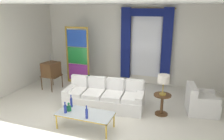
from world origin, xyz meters
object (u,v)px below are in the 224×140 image
coffee_table (85,114)px  bottle_ruby_flask (65,109)px  couch_white_long (105,97)px  peacock_figurine (87,81)px  armchair_white (200,103)px  bottle_blue_decanter (87,113)px  bottle_crystal_tall (71,102)px  table_lamp_brass (164,80)px  stained_glass_divider (78,57)px  vintage_tv (51,70)px  bottle_amber_squat (69,108)px  round_side_table (162,103)px

coffee_table → bottle_ruby_flask: bottle_ruby_flask is taller
couch_white_long → coffee_table: bearing=-90.1°
peacock_figurine → armchair_white: bearing=-11.4°
bottle_blue_decanter → bottle_crystal_tall: bearing=147.5°
bottle_crystal_tall → table_lamp_brass: (2.17, 1.18, 0.48)m
stained_glass_divider → couch_white_long: bearing=-42.6°
bottle_blue_decanter → vintage_tv: vintage_tv is taller
armchair_white → bottle_ruby_flask: bearing=-147.4°
stained_glass_divider → bottle_ruby_flask: bearing=-67.2°
table_lamp_brass → bottle_ruby_flask: bearing=-144.8°
bottle_ruby_flask → armchair_white: bearing=32.6°
bottle_amber_squat → vintage_tv: vintage_tv is taller
coffee_table → bottle_blue_decanter: bottle_blue_decanter is taller
stained_glass_divider → peacock_figurine: stained_glass_divider is taller
vintage_tv → couch_white_long: bearing=-16.7°
couch_white_long → table_lamp_brass: 1.84m
bottle_ruby_flask → round_side_table: 2.63m
table_lamp_brass → vintage_tv: bearing=170.5°
bottle_amber_squat → round_side_table: 2.54m
bottle_ruby_flask → table_lamp_brass: size_ratio=0.52×
bottle_crystal_tall → armchair_white: size_ratio=0.36×
stained_glass_divider → table_lamp_brass: (3.45, -1.59, -0.03)m
bottle_ruby_flask → round_side_table: (2.15, 1.51, -0.17)m
coffee_table → bottle_ruby_flask: 0.51m
stained_glass_divider → peacock_figurine: size_ratio=3.67×
coffee_table → bottle_crystal_tall: (-0.48, 0.18, 0.17)m
bottle_ruby_flask → armchair_white: armchair_white is taller
peacock_figurine → table_lamp_brass: size_ratio=1.05×
coffee_table → stained_glass_divider: (-1.76, 2.95, 0.68)m
bottle_blue_decanter → peacock_figurine: bottle_blue_decanter is taller
bottle_crystal_tall → armchair_white: (3.18, 1.68, -0.26)m
table_lamp_brass → stained_glass_divider: bearing=155.3°
armchair_white → table_lamp_brass: (-1.00, -0.50, 0.74)m
peacock_figurine → table_lamp_brass: table_lamp_brass is taller
bottle_crystal_tall → vintage_tv: (-1.88, 1.85, 0.18)m
bottle_crystal_tall → stained_glass_divider: bearing=114.8°
bottle_blue_decanter → peacock_figurine: 3.22m
bottle_crystal_tall → stained_glass_divider: (-1.28, 2.77, 0.51)m
couch_white_long → coffee_table: couch_white_long is taller
couch_white_long → round_side_table: size_ratio=4.05×
armchair_white → couch_white_long: bearing=-168.9°
bottle_amber_squat → table_lamp_brass: (2.13, 1.38, 0.54)m
couch_white_long → coffee_table: size_ratio=1.73×
bottle_blue_decanter → stained_glass_divider: bearing=121.1°
bottle_blue_decanter → bottle_amber_squat: 0.63m
stained_glass_divider → table_lamp_brass: stained_glass_divider is taller
coffee_table → peacock_figurine: size_ratio=2.32×
vintage_tv → peacock_figurine: (1.11, 0.62, -0.51)m
bottle_ruby_flask → vintage_tv: size_ratio=0.22×
couch_white_long → stained_glass_divider: bearing=137.4°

